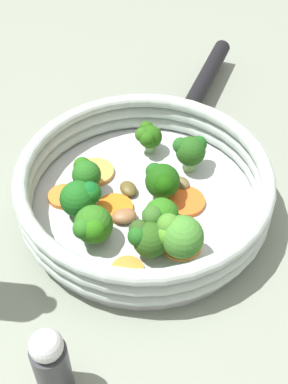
# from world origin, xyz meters

# --- Properties ---
(ground_plane) EXTENTS (4.00, 4.00, 0.00)m
(ground_plane) POSITION_xyz_m (0.00, 0.00, 0.00)
(ground_plane) COLOR gray
(skillet) EXTENTS (0.28, 0.28, 0.02)m
(skillet) POSITION_xyz_m (0.00, 0.00, 0.01)
(skillet) COLOR #B2B5B7
(skillet) RESTS_ON ground_plane
(skillet_rim_wall) EXTENTS (0.29, 0.29, 0.05)m
(skillet_rim_wall) POSITION_xyz_m (0.00, 0.00, 0.04)
(skillet_rim_wall) COLOR #AEBCB7
(skillet_rim_wall) RESTS_ON skillet
(skillet_handle) EXTENTS (0.20, 0.08, 0.02)m
(skillet_handle) POSITION_xyz_m (-0.23, -0.07, 0.03)
(skillet_handle) COLOR black
(skillet_handle) RESTS_ON skillet
(skillet_rivet_left) EXTENTS (0.01, 0.01, 0.01)m
(skillet_rivet_left) POSITION_xyz_m (-0.13, -0.01, 0.02)
(skillet_rivet_left) COLOR #B0B6B8
(skillet_rivet_left) RESTS_ON skillet
(skillet_rivet_right) EXTENTS (0.01, 0.01, 0.01)m
(skillet_rivet_right) POSITION_xyz_m (-0.11, -0.06, 0.02)
(skillet_rivet_right) COLOR #B0B1B6
(skillet_rivet_right) RESTS_ON skillet
(carrot_slice_0) EXTENTS (0.06, 0.06, 0.01)m
(carrot_slice_0) POSITION_xyz_m (0.03, -0.02, 0.02)
(carrot_slice_0) COLOR orange
(carrot_slice_0) RESTS_ON skillet
(carrot_slice_1) EXTENTS (0.06, 0.06, 0.01)m
(carrot_slice_1) POSITION_xyz_m (-0.03, 0.04, 0.02)
(carrot_slice_1) COLOR orange
(carrot_slice_1) RESTS_ON skillet
(carrot_slice_2) EXTENTS (0.07, 0.07, 0.01)m
(carrot_slice_2) POSITION_xyz_m (-0.00, -0.08, 0.02)
(carrot_slice_2) COLOR #ED8F41
(carrot_slice_2) RESTS_ON skillet
(carrot_slice_3) EXTENTS (0.04, 0.04, 0.00)m
(carrot_slice_3) POSITION_xyz_m (-0.00, 0.03, 0.02)
(carrot_slice_3) COLOR orange
(carrot_slice_3) RESTS_ON skillet
(carrot_slice_4) EXTENTS (0.06, 0.06, 0.00)m
(carrot_slice_4) POSITION_xyz_m (0.03, 0.07, 0.02)
(carrot_slice_4) COLOR orange
(carrot_slice_4) RESTS_ON skillet
(carrot_slice_5) EXTENTS (0.05, 0.05, 0.00)m
(carrot_slice_5) POSITION_xyz_m (0.09, 0.05, 0.02)
(carrot_slice_5) COLOR orange
(carrot_slice_5) RESTS_ON skillet
(carrot_slice_6) EXTENTS (0.04, 0.04, 0.01)m
(carrot_slice_6) POSITION_xyz_m (0.05, -0.08, 0.02)
(carrot_slice_6) COLOR orange
(carrot_slice_6) RESTS_ON skillet
(broccoli_floret_0) EXTENTS (0.05, 0.05, 0.05)m
(broccoli_floret_0) POSITION_xyz_m (0.04, 0.08, 0.05)
(broccoli_floret_0) COLOR #639746
(broccoli_floret_0) RESTS_ON skillet
(broccoli_floret_1) EXTENTS (0.03, 0.04, 0.05)m
(broccoli_floret_1) POSITION_xyz_m (0.03, -0.06, 0.04)
(broccoli_floret_1) COLOR #7BA465
(broccoli_floret_1) RESTS_ON skillet
(broccoli_floret_2) EXTENTS (0.03, 0.03, 0.04)m
(broccoli_floret_2) POSITION_xyz_m (-0.07, -0.05, 0.04)
(broccoli_floret_2) COLOR #7DB16C
(broccoli_floret_2) RESTS_ON skillet
(broccoli_floret_3) EXTENTS (0.04, 0.04, 0.05)m
(broccoli_floret_3) POSITION_xyz_m (-0.08, 0.01, 0.05)
(broccoli_floret_3) COLOR #7FA961
(broccoli_floret_3) RESTS_ON skillet
(broccoli_floret_4) EXTENTS (0.04, 0.05, 0.04)m
(broccoli_floret_4) POSITION_xyz_m (0.06, 0.05, 0.04)
(broccoli_floret_4) COLOR #5B8A50
(broccoli_floret_4) RESTS_ON skillet
(broccoli_floret_5) EXTENTS (0.04, 0.05, 0.05)m
(broccoli_floret_5) POSITION_xyz_m (-0.02, 0.01, 0.04)
(broccoli_floret_5) COLOR #8CA86F
(broccoli_floret_5) RESTS_ON skillet
(broccoli_floret_6) EXTENTS (0.05, 0.05, 0.05)m
(broccoli_floret_6) POSITION_xyz_m (0.08, -0.01, 0.04)
(broccoli_floret_6) COLOR #5E964A
(broccoli_floret_6) RESTS_ON skillet
(broccoli_floret_7) EXTENTS (0.04, 0.04, 0.05)m
(broccoli_floret_7) POSITION_xyz_m (0.03, 0.04, 0.05)
(broccoli_floret_7) COLOR #6EA352
(broccoli_floret_7) RESTS_ON skillet
(broccoli_floret_8) EXTENTS (0.04, 0.04, 0.05)m
(broccoli_floret_8) POSITION_xyz_m (0.06, -0.04, 0.04)
(broccoli_floret_8) COLOR #7CA55B
(broccoli_floret_8) RESTS_ON skillet
(mushroom_piece_0) EXTENTS (0.03, 0.03, 0.01)m
(mushroom_piece_0) POSITION_xyz_m (0.00, -0.02, 0.02)
(mushroom_piece_0) COLOR brown
(mushroom_piece_0) RESTS_ON skillet
(mushroom_piece_1) EXTENTS (0.04, 0.03, 0.01)m
(mushroom_piece_1) POSITION_xyz_m (0.04, 0.00, 0.02)
(mushroom_piece_1) COLOR #8C5E3A
(mushroom_piece_1) RESTS_ON skillet
(mushroom_piece_2) EXTENTS (0.02, 0.02, 0.01)m
(mushroom_piece_2) POSITION_xyz_m (-0.04, 0.02, 0.02)
(mushroom_piece_2) COLOR brown
(mushroom_piece_2) RESTS_ON skillet
(salt_shaker) EXTENTS (0.03, 0.03, 0.09)m
(salt_shaker) POSITION_xyz_m (0.22, 0.07, 0.05)
(salt_shaker) COLOR #333338
(salt_shaker) RESTS_ON ground_plane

